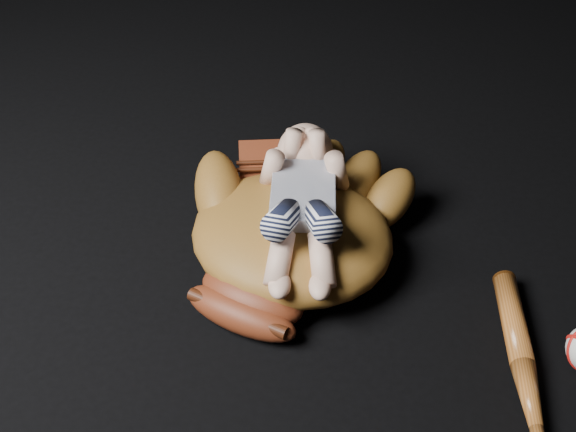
# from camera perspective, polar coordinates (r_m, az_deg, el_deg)

# --- Properties ---
(baseball_glove) EXTENTS (0.62, 0.66, 0.16)m
(baseball_glove) POSITION_cam_1_polar(r_m,az_deg,el_deg) (1.28, 0.31, -0.95)
(baseball_glove) COLOR brown
(baseball_glove) RESTS_ON ground
(newborn_baby) EXTENTS (0.20, 0.41, 0.16)m
(newborn_baby) POSITION_cam_1_polar(r_m,az_deg,el_deg) (1.24, 1.18, 1.07)
(newborn_baby) COLOR #D5A489
(newborn_baby) RESTS_ON baseball_glove
(baseball_bat) EXTENTS (0.04, 0.42, 0.04)m
(baseball_bat) POSITION_cam_1_polar(r_m,az_deg,el_deg) (1.19, 18.26, -12.02)
(baseball_bat) COLOR #9D541E
(baseball_bat) RESTS_ON ground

